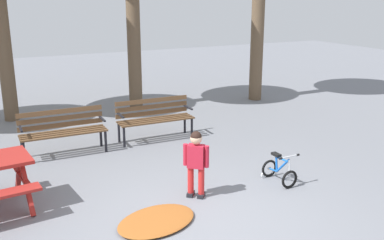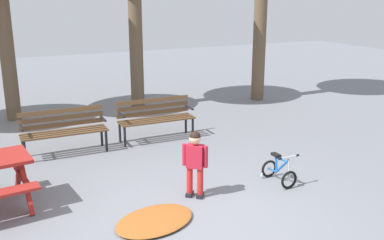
% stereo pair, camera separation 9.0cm
% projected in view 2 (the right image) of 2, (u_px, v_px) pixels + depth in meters
% --- Properties ---
extents(ground, '(36.00, 36.00, 0.00)m').
position_uv_depth(ground, '(201.00, 223.00, 5.96)').
color(ground, slate).
extents(park_bench_far_left, '(1.61, 0.48, 0.85)m').
position_uv_depth(park_bench_far_left, '(64.00, 128.00, 8.46)').
color(park_bench_far_left, brown).
rests_on(park_bench_far_left, ground).
extents(park_bench_left, '(1.61, 0.49, 0.85)m').
position_uv_depth(park_bench_left, '(155.00, 115.00, 9.31)').
color(park_bench_left, brown).
rests_on(park_bench_left, ground).
extents(child_standing, '(0.31, 0.29, 1.04)m').
position_uv_depth(child_standing, '(195.00, 159.00, 6.59)').
color(child_standing, red).
rests_on(child_standing, ground).
extents(kids_bicycle, '(0.39, 0.56, 0.54)m').
position_uv_depth(kids_bicycle, '(279.00, 171.00, 7.20)').
color(kids_bicycle, black).
rests_on(kids_bicycle, ground).
extents(leaf_pile, '(1.32, 1.09, 0.07)m').
position_uv_depth(leaf_pile, '(155.00, 220.00, 5.97)').
color(leaf_pile, '#9E5623').
rests_on(leaf_pile, ground).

